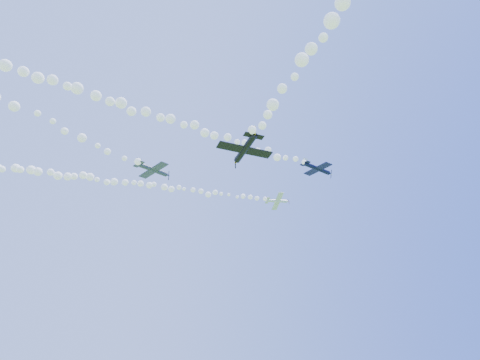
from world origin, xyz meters
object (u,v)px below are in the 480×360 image
object	(u,v)px
plane_black	(245,149)
plane_navy	(317,169)
plane_white	(277,201)
plane_grey	(153,170)

from	to	relation	value
plane_black	plane_navy	bearing A→B (deg)	-53.12
plane_white	plane_black	size ratio (longest dim) A/B	0.92
plane_grey	plane_black	bearing A→B (deg)	-94.07
plane_grey	plane_black	xyz separation A→B (m)	(8.55, -25.12, -11.25)
plane_white	plane_black	world-z (taller)	plane_white
plane_white	plane_grey	world-z (taller)	plane_white
plane_grey	plane_black	world-z (taller)	plane_grey
plane_navy	plane_grey	size ratio (longest dim) A/B	0.98
plane_navy	plane_grey	xyz separation A→B (m)	(-31.49, 7.11, -3.53)
plane_white	plane_grey	bearing A→B (deg)	-147.33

